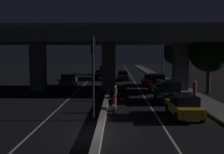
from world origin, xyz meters
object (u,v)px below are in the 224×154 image
Objects in this scene: car_grey_lead_oncoming at (68,80)px; motorcycle_red_filtering_mid at (115,94)px; car_silver_third at (157,82)px; car_dark_red_fourth at (149,80)px; street_lamp at (161,55)px; car_dark_green_second_oncoming at (100,74)px; car_taxi_yellow_lead at (184,106)px; car_dark_green_fifth at (123,75)px; car_silver_third_oncoming at (104,70)px; pedestrian_on_sidewalk at (195,89)px; traffic_light_left_of_median at (93,64)px; car_dark_green_second at (168,91)px; motorcycle_white_filtering_near at (114,105)px.

motorcycle_red_filtering_mid is (6.48, -11.20, -0.24)m from car_grey_lead_oncoming.
car_silver_third is 0.95× the size of car_dark_red_fourth.
car_dark_green_second_oncoming is (-10.17, 6.14, -3.46)m from street_lamp.
car_dark_green_fifth is (-3.66, 25.82, 0.01)m from car_taxi_yellow_lead.
motorcycle_red_filtering_mid is (-4.70, -12.23, -0.22)m from car_dark_red_fourth.
car_silver_third_oncoming is 31.65m from pedestrian_on_sidewalk.
traffic_light_left_of_median is 1.23× the size of car_dark_red_fourth.
motorcycle_red_filtering_mid is at bearing 35.94° from car_taxi_yellow_lead.
car_dark_red_fourth is 0.98× the size of car_dark_green_second_oncoming.
street_lamp is 18.51m from car_dark_green_second.
car_dark_green_second reaches higher than car_dark_green_fifth.
car_dark_green_second is 2.30× the size of motorcycle_red_filtering_mid.
car_dark_green_fifth is at bearing 9.62° from car_dark_green_second.
street_lamp is 11.83m from car_silver_third.
car_dark_red_fourth is 8.09m from car_dark_green_fifth.
car_dark_red_fourth is 13.11m from motorcycle_red_filtering_mid.
car_dark_green_second_oncoming is at bearing 165.98° from car_grey_lead_oncoming.
pedestrian_on_sidewalk reaches higher than car_dark_red_fourth.
car_dark_green_fifth is (-3.56, 7.26, 0.01)m from car_dark_red_fourth.
car_dark_green_fifth reaches higher than motorcycle_white_filtering_near.
traffic_light_left_of_median is 1.21× the size of car_dark_green_second_oncoming.
car_grey_lead_oncoming reaches higher than car_dark_green_second_oncoming.
traffic_light_left_of_median is at bearing 16.84° from car_grey_lead_oncoming.
motorcycle_white_filtering_near is (2.68, -36.93, -0.41)m from car_silver_third_oncoming.
car_dark_green_fifth is at bearing 19.20° from car_silver_third.
car_dark_green_second reaches higher than motorcycle_white_filtering_near.
car_dark_green_second_oncoming is (-1.59, 30.98, -2.95)m from traffic_light_left_of_median.
traffic_light_left_of_median reaches higher than car_silver_third_oncoming.
street_lamp is (8.59, 24.83, 0.51)m from traffic_light_left_of_median.
car_silver_third_oncoming is at bearing 109.88° from pedestrian_on_sidewalk.
car_silver_third_oncoming is at bearing 176.49° from car_dark_green_second_oncoming.
car_dark_red_fourth is at bearing -0.29° from car_dark_green_second.
car_dark_green_fifth is 2.62× the size of motorcycle_white_filtering_near.
car_dark_green_second reaches higher than car_taxi_yellow_lead.
car_dark_green_fifth is 2.46× the size of motorcycle_red_filtering_mid.
pedestrian_on_sidewalk is (10.76, -29.76, -0.10)m from car_silver_third_oncoming.
motorcycle_white_filtering_near is (-4.98, -11.61, -0.46)m from car_silver_third.
street_lamp reaches higher than motorcycle_red_filtering_mid.
street_lamp is at bearing -8.59° from car_silver_third.
car_dark_green_second_oncoming is 2.62× the size of motorcycle_white_filtering_near.
car_grey_lead_oncoming is 2.21× the size of motorcycle_red_filtering_mid.
car_dark_red_fourth is at bearing 108.42° from pedestrian_on_sidewalk.
car_dark_green_second_oncoming is at bearing 92.93° from traffic_light_left_of_median.
car_taxi_yellow_lead is 38.98m from car_silver_third_oncoming.
motorcycle_white_filtering_near is at bearing 22.99° from car_grey_lead_oncoming.
traffic_light_left_of_median reaches higher than car_taxi_yellow_lead.
traffic_light_left_of_median is 19.18m from car_grey_lead_oncoming.
street_lamp reaches higher than pedestrian_on_sidewalk.
car_silver_third is (6.35, 13.67, -2.68)m from traffic_light_left_of_median.
car_dark_green_second_oncoming is 24.10m from motorcycle_red_filtering_mid.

